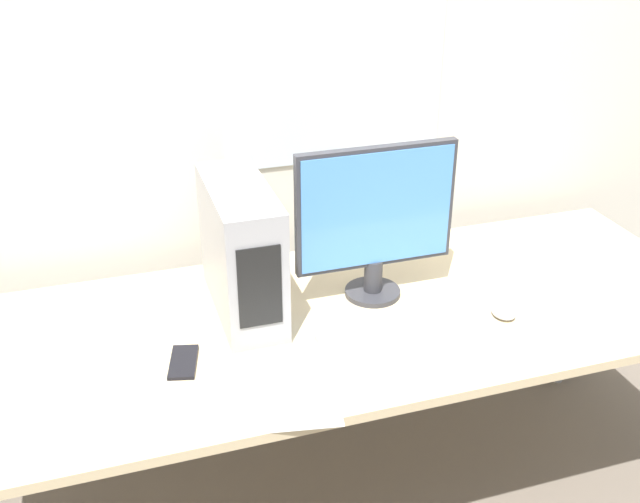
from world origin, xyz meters
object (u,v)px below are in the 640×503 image
mouse (504,312)px  cell_phone (183,362)px  pc_tower (241,250)px  monitor_main (376,217)px  keyboard (405,335)px

mouse → cell_phone: (-0.91, 0.05, -0.01)m
pc_tower → monitor_main: monitor_main is taller
mouse → cell_phone: bearing=176.9°
monitor_main → cell_phone: bearing=-163.3°
monitor_main → keyboard: bearing=-90.7°
pc_tower → mouse: (0.70, -0.27, -0.18)m
monitor_main → mouse: monitor_main is taller
pc_tower → keyboard: pc_tower is taller
cell_phone → pc_tower: bearing=60.1°
keyboard → cell_phone: keyboard is taller
pc_tower → mouse: 0.77m
cell_phone → mouse: bearing=10.9°
pc_tower → cell_phone: (-0.21, -0.22, -0.19)m
pc_tower → keyboard: (0.38, -0.29, -0.18)m
monitor_main → mouse: size_ratio=5.91×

